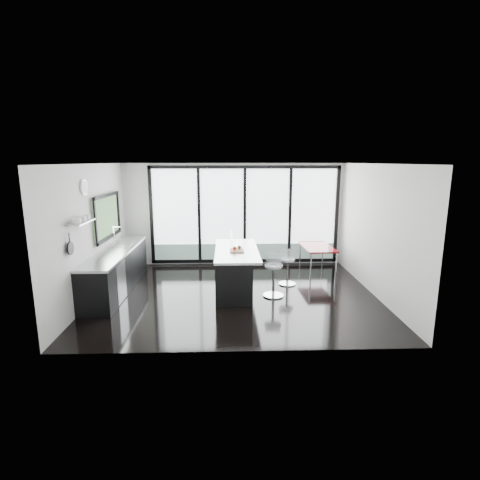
{
  "coord_description": "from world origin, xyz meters",
  "views": [
    {
      "loc": [
        -0.16,
        -7.75,
        2.86
      ],
      "look_at": [
        0.1,
        0.3,
        1.15
      ],
      "focal_mm": 28.0,
      "sensor_mm": 36.0,
      "label": 1
    }
  ],
  "objects_px": {
    "bar_stool_far": "(287,271)",
    "island": "(233,269)",
    "red_table": "(317,259)",
    "bar_stool_near": "(274,280)"
  },
  "relations": [
    {
      "from": "island",
      "to": "bar_stool_near",
      "type": "bearing_deg",
      "value": -30.57
    },
    {
      "from": "bar_stool_near",
      "to": "bar_stool_far",
      "type": "relative_size",
      "value": 1.11
    },
    {
      "from": "island",
      "to": "bar_stool_near",
      "type": "relative_size",
      "value": 3.21
    },
    {
      "from": "red_table",
      "to": "bar_stool_near",
      "type": "bearing_deg",
      "value": -127.39
    },
    {
      "from": "bar_stool_near",
      "to": "red_table",
      "type": "bearing_deg",
      "value": 61.91
    },
    {
      "from": "bar_stool_near",
      "to": "red_table",
      "type": "distance_m",
      "value": 2.24
    },
    {
      "from": "bar_stool_far",
      "to": "bar_stool_near",
      "type": "bearing_deg",
      "value": -122.29
    },
    {
      "from": "bar_stool_far",
      "to": "island",
      "type": "bearing_deg",
      "value": -171.89
    },
    {
      "from": "bar_stool_far",
      "to": "red_table",
      "type": "relative_size",
      "value": 0.5
    },
    {
      "from": "red_table",
      "to": "island",
      "type": "bearing_deg",
      "value": -150.08
    }
  ]
}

